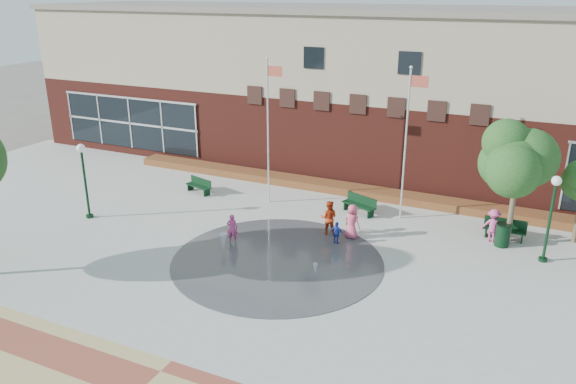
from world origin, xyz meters
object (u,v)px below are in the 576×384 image
at_px(child_splash, 232,228).
at_px(flagpole_left, 269,125).
at_px(trash_can, 503,235).
at_px(bench_left, 199,188).
at_px(flagpole_right, 407,137).

bearing_deg(child_splash, flagpole_left, -105.20).
xyz_separation_m(flagpole_left, trash_can, (11.12, -0.42, -3.50)).
xyz_separation_m(bench_left, child_splash, (4.67, -4.45, 0.37)).
height_order(flagpole_right, trash_can, flagpole_right).
xyz_separation_m(flagpole_left, child_splash, (0.67, -4.82, -3.38)).
distance_m(trash_can, child_splash, 11.34).
bearing_deg(flagpole_left, flagpole_right, 7.94).
bearing_deg(trash_can, child_splash, -157.13).
bearing_deg(flagpole_left, child_splash, -80.74).
height_order(flagpole_left, bench_left, flagpole_left).
distance_m(flagpole_left, trash_can, 11.66).
xyz_separation_m(trash_can, child_splash, (-10.45, -4.40, 0.12)).
bearing_deg(trash_can, flagpole_right, 165.58).
xyz_separation_m(bench_left, trash_can, (15.11, -0.05, 0.26)).
xyz_separation_m(flagpole_right, child_splash, (-5.87, -5.58, -3.32)).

